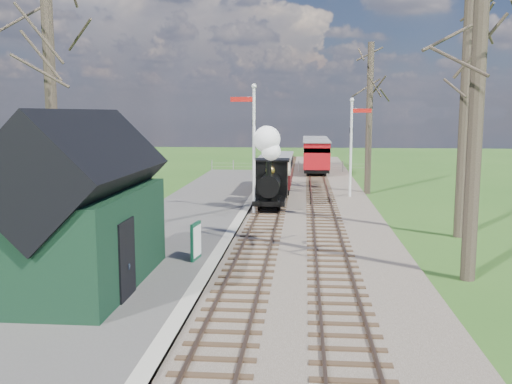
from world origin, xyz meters
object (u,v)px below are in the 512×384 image
Objects in this scene: station_shed at (82,210)px; semaphore_near at (253,140)px; locomotive at (270,173)px; coach at (277,171)px; semaphore_far at (352,140)px; red_carriage_a at (316,156)px; sign_board at (196,241)px; person at (124,271)px; red_carriage_b at (315,151)px; bench at (104,284)px.

semaphore_near is (3.53, 12.00, 1.35)m from station_shed.
semaphore_near is at bearing -117.56° from locomotive.
semaphore_near is 0.95× the size of coach.
station_shed is 0.97× the size of coach.
semaphore_far is 1.10× the size of red_carriage_a.
person is at bearing -105.38° from sign_board.
station_shed reaches higher than red_carriage_a.
sign_board is (-0.99, -9.09, -2.82)m from semaphore_near.
semaphore_near reaches higher than station_shed.
semaphore_near reaches higher than semaphore_far.
person is at bearing -98.42° from red_carriage_b.
red_carriage_a is 5.50m from red_carriage_b.
red_carriage_a is at bearing 77.16° from station_shed.
sign_board is 4.13m from person.
coach is at bearing 80.68° from bench.
semaphore_near is 1.53× the size of locomotive.
coach is 5.41× the size of sign_board.
locomotive is at bearing -2.82° from person.
red_carriage_b is at bearing -0.16° from person.
bench is (-5.98, -36.84, -0.95)m from red_carriage_b.
red_carriage_b reaches higher than person.
semaphore_far is at bearing 67.88° from sign_board.
person is at bearing -97.90° from coach.
locomotive is at bearing 62.44° from semaphore_near.
locomotive is at bearing 72.33° from station_shed.
semaphore_near is 2.38m from locomotive.
station_shed is at bearing -107.67° from locomotive.
locomotive reaches higher than person.
semaphore_far is (8.67, 18.00, 1.08)m from station_shed.
red_carriage_b is at bearing 80.78° from bench.
locomotive is 14.83m from person.
semaphore_near is 5.16× the size of sign_board.
semaphore_near is 1.20× the size of red_carriage_a.
coach reaches higher than sign_board.
coach is (4.30, 19.51, -0.87)m from station_shed.
locomotive is 2.91× the size of person.
sign_board is at bearing -99.06° from red_carriage_a.
sign_board is at bearing -7.12° from person.
station_shed reaches higher than red_carriage_b.
person is (-5.46, -36.84, -0.62)m from red_carriage_b.
station_shed reaches higher than sign_board.
station_shed is at bearing -102.84° from red_carriage_a.
semaphore_near is at bearing 83.78° from sign_board.
station_shed is 14.12m from locomotive.
coach reaches higher than bench.
red_carriage_a is at bearing 98.23° from semaphore_far.
semaphore_far reaches higher than coach.
red_carriage_a reaches higher than sign_board.
coach is 16.46m from red_carriage_b.
semaphore_near is at bearing -0.81° from person.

